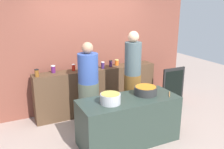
# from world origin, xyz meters

# --- Properties ---
(ground) EXTENTS (12.00, 12.00, 0.00)m
(ground) POSITION_xyz_m (0.00, 0.00, 0.00)
(ground) COLOR tan
(storefront_wall) EXTENTS (4.80, 0.12, 3.00)m
(storefront_wall) POSITION_xyz_m (0.00, 1.45, 1.50)
(storefront_wall) COLOR brown
(storefront_wall) RESTS_ON ground
(display_shelf) EXTENTS (2.70, 0.36, 0.99)m
(display_shelf) POSITION_xyz_m (0.00, 1.10, 0.49)
(display_shelf) COLOR #503825
(display_shelf) RESTS_ON ground
(prep_table) EXTENTS (1.70, 0.70, 0.80)m
(prep_table) POSITION_xyz_m (0.00, -0.30, 0.40)
(prep_table) COLOR #2B3A32
(prep_table) RESTS_ON ground
(preserve_jar_0) EXTENTS (0.08, 0.08, 0.15)m
(preserve_jar_0) POSITION_xyz_m (-1.26, 1.03, 1.06)
(preserve_jar_0) COLOR brown
(preserve_jar_0) RESTS_ON display_shelf
(preserve_jar_1) EXTENTS (0.09, 0.09, 0.15)m
(preserve_jar_1) POSITION_xyz_m (-0.91, 1.17, 1.06)
(preserve_jar_1) COLOR #581E5B
(preserve_jar_1) RESTS_ON display_shelf
(preserve_jar_2) EXTENTS (0.07, 0.07, 0.14)m
(preserve_jar_2) POSITION_xyz_m (-0.50, 1.13, 1.06)
(preserve_jar_2) COLOR red
(preserve_jar_2) RESTS_ON display_shelf
(preserve_jar_3) EXTENTS (0.08, 0.08, 0.13)m
(preserve_jar_3) POSITION_xyz_m (-0.34, 1.05, 1.05)
(preserve_jar_3) COLOR #A63311
(preserve_jar_3) RESTS_ON display_shelf
(preserve_jar_4) EXTENTS (0.08, 0.08, 0.15)m
(preserve_jar_4) POSITION_xyz_m (0.11, 1.04, 1.06)
(preserve_jar_4) COLOR #3F245B
(preserve_jar_4) RESTS_ON display_shelf
(preserve_jar_5) EXTENTS (0.07, 0.07, 0.14)m
(preserve_jar_5) POSITION_xyz_m (0.33, 1.10, 1.06)
(preserve_jar_5) COLOR #44224C
(preserve_jar_5) RESTS_ON display_shelf
(preserve_jar_6) EXTENTS (0.09, 0.09, 0.13)m
(preserve_jar_6) POSITION_xyz_m (0.51, 1.17, 1.05)
(preserve_jar_6) COLOR orange
(preserve_jar_6) RESTS_ON display_shelf
(preserve_jar_7) EXTENTS (0.08, 0.08, 0.11)m
(preserve_jar_7) POSITION_xyz_m (1.06, 1.16, 1.04)
(preserve_jar_7) COLOR #491951
(preserve_jar_7) RESTS_ON display_shelf
(cooking_pot_left) EXTENTS (0.32, 0.32, 0.17)m
(cooking_pot_left) POSITION_xyz_m (-0.36, -0.35, 0.89)
(cooking_pot_left) COLOR #B7B7BC
(cooking_pot_left) RESTS_ON prep_table
(cooking_pot_center) EXTENTS (0.39, 0.39, 0.14)m
(cooking_pot_center) POSITION_xyz_m (0.36, -0.25, 0.87)
(cooking_pot_center) COLOR #2D2D2D
(cooking_pot_center) RESTS_ON prep_table
(wooden_spoon) EXTENTS (0.16, 0.20, 0.02)m
(wooden_spoon) POSITION_xyz_m (0.73, -0.45, 0.81)
(wooden_spoon) COLOR #9E703D
(wooden_spoon) RESTS_ON prep_table
(cook_with_tongs) EXTENTS (0.39, 0.39, 1.66)m
(cook_with_tongs) POSITION_xyz_m (-0.41, 0.53, 0.75)
(cook_with_tongs) COLOR #4F5748
(cook_with_tongs) RESTS_ON ground
(cook_in_cap) EXTENTS (0.33, 0.33, 1.84)m
(cook_in_cap) POSITION_xyz_m (0.41, 0.28, 0.85)
(cook_in_cap) COLOR brown
(cook_in_cap) RESTS_ON ground
(chalkboard_sign) EXTENTS (0.58, 0.05, 0.92)m
(chalkboard_sign) POSITION_xyz_m (1.68, 0.59, 0.47)
(chalkboard_sign) COLOR black
(chalkboard_sign) RESTS_ON ground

